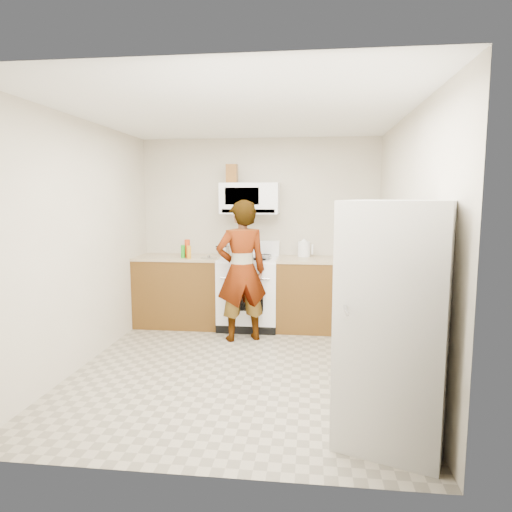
# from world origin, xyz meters

# --- Properties ---
(floor) EXTENTS (3.60, 3.60, 0.00)m
(floor) POSITION_xyz_m (0.00, 0.00, 0.00)
(floor) COLOR gray
(floor) RESTS_ON ground
(back_wall) EXTENTS (3.20, 0.02, 2.50)m
(back_wall) POSITION_xyz_m (0.00, 1.79, 1.25)
(back_wall) COLOR beige
(back_wall) RESTS_ON floor
(right_wall) EXTENTS (0.02, 3.60, 2.50)m
(right_wall) POSITION_xyz_m (1.59, 0.00, 1.25)
(right_wall) COLOR beige
(right_wall) RESTS_ON floor
(cabinet_left) EXTENTS (1.12, 0.62, 0.90)m
(cabinet_left) POSITION_xyz_m (-1.04, 1.49, 0.45)
(cabinet_left) COLOR #553A14
(cabinet_left) RESTS_ON floor
(counter_left) EXTENTS (1.14, 0.64, 0.03)m
(counter_left) POSITION_xyz_m (-1.04, 1.49, 0.92)
(counter_left) COLOR tan
(counter_left) RESTS_ON cabinet_left
(cabinet_right) EXTENTS (0.80, 0.62, 0.90)m
(cabinet_right) POSITION_xyz_m (0.68, 1.49, 0.45)
(cabinet_right) COLOR #553A14
(cabinet_right) RESTS_ON floor
(counter_right) EXTENTS (0.82, 0.64, 0.03)m
(counter_right) POSITION_xyz_m (0.68, 1.49, 0.92)
(counter_right) COLOR tan
(counter_right) RESTS_ON cabinet_right
(gas_range) EXTENTS (0.76, 0.65, 1.13)m
(gas_range) POSITION_xyz_m (-0.10, 1.48, 0.49)
(gas_range) COLOR white
(gas_range) RESTS_ON floor
(microwave) EXTENTS (0.76, 0.38, 0.40)m
(microwave) POSITION_xyz_m (-0.10, 1.61, 1.70)
(microwave) COLOR white
(microwave) RESTS_ON back_wall
(person) EXTENTS (0.72, 0.61, 1.69)m
(person) POSITION_xyz_m (-0.11, 0.94, 0.84)
(person) COLOR tan
(person) RESTS_ON floor
(fridge) EXTENTS (0.90, 0.90, 1.70)m
(fridge) POSITION_xyz_m (1.29, -1.21, 0.85)
(fridge) COLOR silver
(fridge) RESTS_ON floor
(kettle) EXTENTS (0.22, 0.22, 0.20)m
(kettle) POSITION_xyz_m (0.61, 1.65, 1.03)
(kettle) COLOR white
(kettle) RESTS_ON counter_right
(jug) EXTENTS (0.14, 0.14, 0.24)m
(jug) POSITION_xyz_m (-0.33, 1.57, 2.02)
(jug) COLOR brown
(jug) RESTS_ON microwave
(saucepan) EXTENTS (0.26, 0.26, 0.13)m
(saucepan) POSITION_xyz_m (-0.31, 1.60, 1.02)
(saucepan) COLOR #AAAAAE
(saucepan) RESTS_ON gas_range
(tray) EXTENTS (0.28, 0.20, 0.05)m
(tray) POSITION_xyz_m (0.07, 1.35, 0.96)
(tray) COLOR silver
(tray) RESTS_ON gas_range
(bottle_spray) EXTENTS (0.09, 0.09, 0.24)m
(bottle_spray) POSITION_xyz_m (-0.89, 1.38, 1.05)
(bottle_spray) COLOR #C3380E
(bottle_spray) RESTS_ON counter_left
(bottle_hot_sauce) EXTENTS (0.07, 0.07, 0.16)m
(bottle_hot_sauce) POSITION_xyz_m (-0.84, 1.27, 1.02)
(bottle_hot_sauce) COLOR orange
(bottle_hot_sauce) RESTS_ON counter_left
(bottle_green_cap) EXTENTS (0.06, 0.06, 0.17)m
(bottle_green_cap) POSITION_xyz_m (-0.94, 1.33, 1.02)
(bottle_green_cap) COLOR #1A8D19
(bottle_green_cap) RESTS_ON counter_left
(pot_lid) EXTENTS (0.27, 0.27, 0.01)m
(pot_lid) POSITION_xyz_m (-0.60, 1.34, 0.94)
(pot_lid) COLOR silver
(pot_lid) RESTS_ON counter_left
(broom) EXTENTS (0.25, 0.17, 1.28)m
(broom) POSITION_xyz_m (1.54, 0.91, 0.65)
(broom) COLOR silver
(broom) RESTS_ON floor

